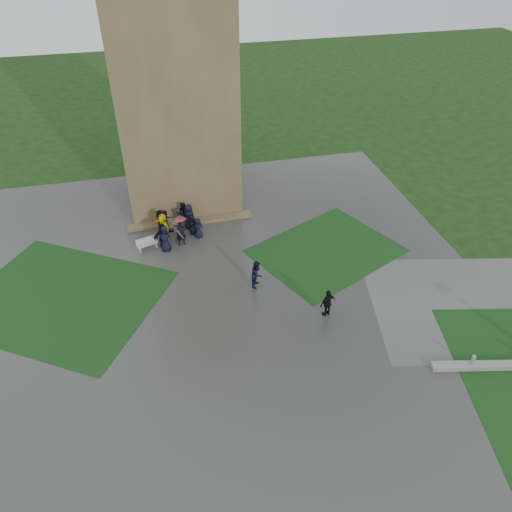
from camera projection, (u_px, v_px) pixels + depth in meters
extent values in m
plane|color=black|center=(214.00, 322.00, 28.24)|extent=(120.00, 120.00, 0.00)
cube|color=#353533|center=(208.00, 299.00, 29.79)|extent=(34.00, 34.00, 0.02)
cube|color=#123513|center=(63.00, 299.00, 29.79)|extent=(14.10, 13.46, 0.01)
cube|color=#123513|center=(326.00, 251.00, 33.67)|extent=(11.12, 10.15, 0.01)
cube|color=brown|center=(172.00, 80.00, 34.53)|extent=(8.00, 8.00, 18.00)
cube|color=brown|center=(190.00, 221.00, 36.42)|extent=(9.00, 0.80, 0.22)
cylinder|color=gray|center=(472.00, 362.00, 25.29)|extent=(0.20, 0.20, 0.90)
cube|color=#B0B0AB|center=(147.00, 244.00, 33.59)|extent=(1.49, 0.85, 0.06)
cube|color=#B0B0AB|center=(140.00, 249.00, 33.48)|extent=(0.19, 0.39, 0.40)
cube|color=#B0B0AB|center=(156.00, 244.00, 33.96)|extent=(0.19, 0.39, 0.40)
cube|color=#B0B0AB|center=(146.00, 240.00, 33.60)|extent=(1.38, 0.49, 0.38)
imported|color=black|center=(193.00, 225.00, 34.89)|extent=(0.81, 0.66, 1.45)
imported|color=black|center=(189.00, 217.00, 35.34)|extent=(1.13, 1.07, 1.92)
imported|color=black|center=(184.00, 214.00, 35.63)|extent=(1.02, 1.01, 1.88)
imported|color=#3F4045|center=(179.00, 219.00, 35.56)|extent=(0.56, 0.79, 1.46)
imported|color=black|center=(166.00, 220.00, 35.44)|extent=(0.81, 0.71, 1.45)
imported|color=black|center=(161.00, 222.00, 34.93)|extent=(0.62, 1.68, 1.81)
imported|color=yellow|center=(163.00, 226.00, 34.34)|extent=(1.38, 1.90, 1.94)
imported|color=black|center=(163.00, 235.00, 33.71)|extent=(1.66, 1.20, 1.69)
imported|color=black|center=(165.00, 239.00, 33.16)|extent=(1.03, 0.81, 1.88)
imported|color=#3F4045|center=(177.00, 231.00, 33.86)|extent=(1.15, 1.41, 1.94)
imported|color=black|center=(181.00, 233.00, 33.73)|extent=(0.74, 0.55, 1.84)
imported|color=black|center=(198.00, 228.00, 34.53)|extent=(0.87, 0.74, 1.52)
imported|color=#CA5369|center=(180.00, 221.00, 33.13)|extent=(0.76, 0.76, 0.67)
imported|color=#4D338D|center=(176.00, 217.00, 33.18)|extent=(1.09, 1.09, 1.00)
imported|color=black|center=(257.00, 274.00, 30.27)|extent=(0.88, 1.01, 1.81)
imported|color=black|center=(328.00, 303.00, 28.17)|extent=(1.19, 0.92, 1.79)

